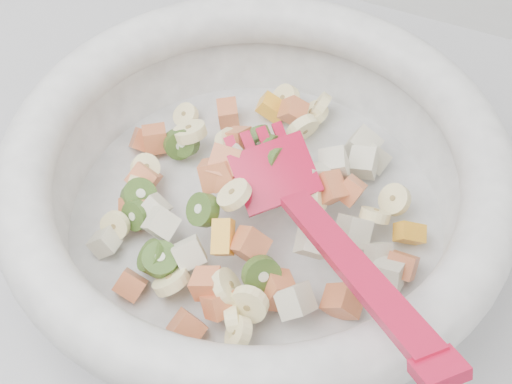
% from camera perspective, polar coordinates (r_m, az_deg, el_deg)
% --- Properties ---
extents(mixing_bowl, '(0.37, 0.37, 0.15)m').
position_cam_1_polar(mixing_bowl, '(0.53, 0.00, 0.64)').
color(mixing_bowl, silver).
rests_on(mixing_bowl, counter).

